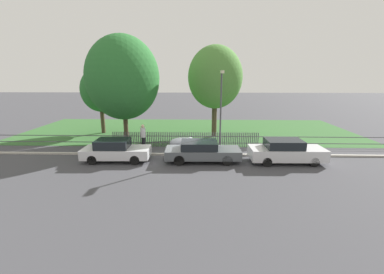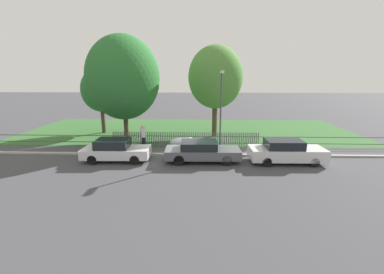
{
  "view_description": "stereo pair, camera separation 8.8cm",
  "coord_description": "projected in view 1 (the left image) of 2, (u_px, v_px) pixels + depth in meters",
  "views": [
    {
      "loc": [
        1.02,
        -16.21,
        5.27
      ],
      "look_at": [
        0.55,
        0.75,
        1.1
      ],
      "focal_mm": 24.0,
      "sensor_mm": 36.0,
      "label": 1
    },
    {
      "loc": [
        1.11,
        -16.21,
        5.27
      ],
      "look_at": [
        0.55,
        0.75,
        1.1
      ],
      "focal_mm": 24.0,
      "sensor_mm": 36.0,
      "label": 2
    }
  ],
  "objects": [
    {
      "name": "ground_plane",
      "position": [
        183.0,
        156.0,
        17.02
      ],
      "size": [
        120.0,
        120.0,
        0.0
      ],
      "primitive_type": "plane",
      "color": "#424247"
    },
    {
      "name": "parked_car_silver_hatchback",
      "position": [
        116.0,
        150.0,
        15.88
      ],
      "size": [
        4.13,
        1.72,
        1.38
      ],
      "rotation": [
        0.0,
        0.0,
        0.02
      ],
      "color": "silver",
      "rests_on": "ground"
    },
    {
      "name": "covered_motorcycle",
      "position": [
        184.0,
        143.0,
        17.73
      ],
      "size": [
        2.07,
        0.91,
        1.03
      ],
      "rotation": [
        0.0,
        0.0,
        -0.01
      ],
      "color": "black",
      "rests_on": "ground"
    },
    {
      "name": "grass_strip",
      "position": [
        188.0,
        130.0,
        24.78
      ],
      "size": [
        30.51,
        11.7,
        0.01
      ],
      "primitive_type": "cube",
      "color": "#33602D",
      "rests_on": "ground"
    },
    {
      "name": "kerb_stone",
      "position": [
        183.0,
        154.0,
        17.1
      ],
      "size": [
        30.51,
        0.2,
        0.12
      ],
      "primitive_type": "cube",
      "color": "#B2ADA3",
      "rests_on": "ground"
    },
    {
      "name": "tree_nearest_kerb",
      "position": [
        100.0,
        90.0,
        22.76
      ],
      "size": [
        3.39,
        3.39,
        5.87
      ],
      "color": "#473828",
      "rests_on": "ground"
    },
    {
      "name": "pedestrian_near_fence",
      "position": [
        143.0,
        135.0,
        18.37
      ],
      "size": [
        0.51,
        0.51,
        1.79
      ],
      "rotation": [
        0.0,
        0.0,
        5.42
      ],
      "color": "black",
      "rests_on": "ground"
    },
    {
      "name": "tree_mid_park",
      "position": [
        215.0,
        77.0,
        21.2
      ],
      "size": [
        4.5,
        4.5,
        7.61
      ],
      "color": "#473828",
      "rests_on": "ground"
    },
    {
      "name": "street_lamp",
      "position": [
        221.0,
        103.0,
        16.5
      ],
      "size": [
        0.2,
        0.79,
        5.49
      ],
      "color": "#47474C",
      "rests_on": "ground"
    },
    {
      "name": "tree_behind_motorcycle",
      "position": [
        123.0,
        78.0,
        19.27
      ],
      "size": [
        5.48,
        5.48,
        8.15
      ],
      "color": "#473828",
      "rests_on": "ground"
    },
    {
      "name": "parked_car_navy_estate",
      "position": [
        286.0,
        151.0,
        15.59
      ],
      "size": [
        4.47,
        1.8,
        1.44
      ],
      "rotation": [
        0.0,
        0.0,
        0.02
      ],
      "color": "silver",
      "rests_on": "ground"
    },
    {
      "name": "park_fence",
      "position": [
        185.0,
        140.0,
        18.98
      ],
      "size": [
        30.51,
        0.05,
        1.12
      ],
      "color": "#4C4C51",
      "rests_on": "ground"
    },
    {
      "name": "parked_car_black_saloon",
      "position": [
        202.0,
        151.0,
        15.8
      ],
      "size": [
        4.61,
        1.83,
        1.28
      ],
      "rotation": [
        0.0,
        0.0,
        0.02
      ],
      "color": "#51565B",
      "rests_on": "ground"
    }
  ]
}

